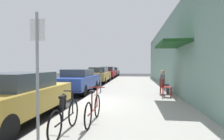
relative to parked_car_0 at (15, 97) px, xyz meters
name	(u,v)px	position (x,y,z in m)	size (l,w,h in m)	color
ground_plane	(78,105)	(1.10, 2.39, -0.74)	(60.00, 60.00, 0.00)	#2D2D30
sidewalk_slab	(133,97)	(3.35, 4.39, -0.68)	(4.50, 32.00, 0.12)	#9E9B93
building_facade	(182,50)	(5.74, 4.38, 1.65)	(1.40, 32.00, 4.78)	gray
parked_car_0	(15,97)	(0.00, 0.00, 0.00)	(1.80, 4.40, 1.44)	#A58433
parked_car_1	(78,80)	(0.00, 5.74, 0.00)	(1.80, 4.40, 1.42)	navy
parked_car_2	(99,75)	(0.00, 12.04, 0.02)	(1.80, 4.40, 1.49)	#A58433
parked_car_3	(108,72)	(0.00, 17.92, 0.02)	(1.80, 4.40, 1.50)	maroon
parked_car_4	(113,71)	(0.00, 23.13, -0.03)	(1.80, 4.40, 1.38)	#47514C
parking_meter	(101,79)	(1.55, 5.09, 0.14)	(0.12, 0.10, 1.32)	slate
street_sign	(37,66)	(1.50, -1.38, 0.90)	(0.32, 0.06, 2.60)	gray
bicycle_0	(93,109)	(2.35, -0.12, -0.26)	(0.46, 1.71, 0.90)	black
bicycle_1	(65,118)	(1.91, -0.96, -0.26)	(0.46, 1.71, 0.90)	black
cafe_chair_0	(165,86)	(4.95, 4.31, -0.12)	(0.55, 0.55, 0.87)	maroon
cafe_chair_1	(163,84)	(4.95, 5.22, -0.12)	(0.53, 0.53, 0.87)	maroon
seated_patron_1	(164,81)	(5.01, 5.20, 0.07)	(0.49, 0.44, 1.29)	#232838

